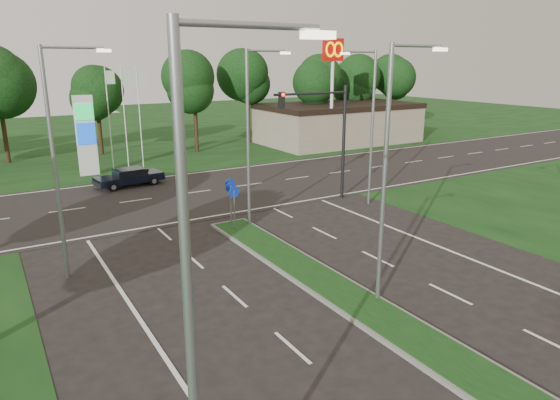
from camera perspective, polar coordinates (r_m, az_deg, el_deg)
verge_far at (r=62.79m, az=-21.08°, el=6.89°), size 160.00×50.00×0.02m
cross_road at (r=33.22m, az=-11.16°, el=0.64°), size 160.00×12.00×0.02m
median_kerb at (r=17.07m, az=13.60°, el=-14.23°), size 2.00×26.00×0.12m
commercial_building at (r=53.86m, az=6.71°, el=8.69°), size 16.00×9.00×4.00m
streetlight_median_near at (r=17.32m, az=12.42°, el=4.09°), size 2.53×0.22×9.00m
streetlight_median_far at (r=25.41m, az=-3.29°, el=8.03°), size 2.53×0.22×9.00m
streetlight_left_near at (r=7.53m, az=-9.00°, el=-11.06°), size 2.53×0.22×9.00m
streetlight_left_far at (r=20.71m, az=-23.97°, el=4.96°), size 2.53×0.22×9.00m
streetlight_right_far at (r=29.83m, az=10.24°, el=8.94°), size 2.53×0.22×9.00m
traffic_signal at (r=30.42m, az=5.39°, el=8.44°), size 5.10×0.42×7.00m
median_signs at (r=25.98m, az=-5.54°, el=0.58°), size 1.16×1.76×2.38m
gas_pylon at (r=40.29m, az=-21.03°, el=7.15°), size 5.80×1.26×8.00m
mcdonalds_sign at (r=47.85m, az=6.06°, el=15.03°), size 2.20×0.47×10.40m
treeline_far at (r=47.50m, az=-18.34°, el=12.95°), size 6.00×6.00×9.90m
navy_sedan at (r=36.16m, az=-16.85°, el=2.55°), size 4.66×2.34×1.23m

